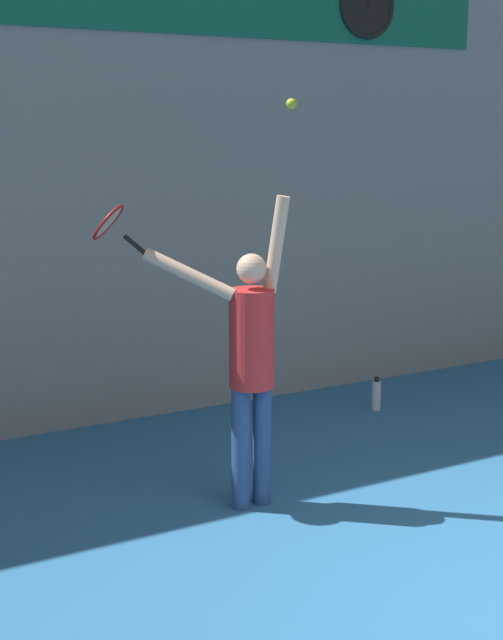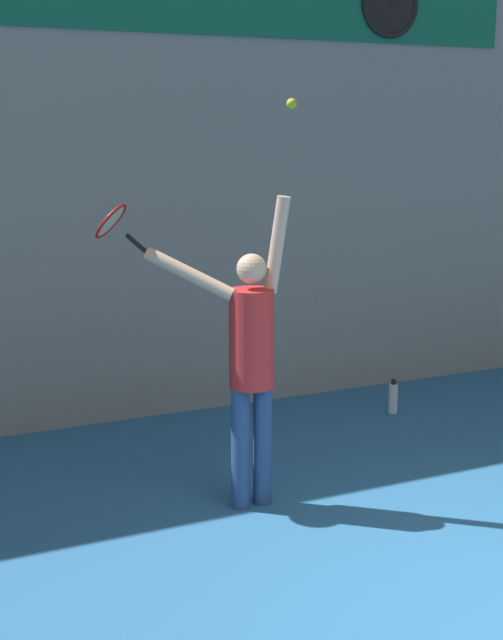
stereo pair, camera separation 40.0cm
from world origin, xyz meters
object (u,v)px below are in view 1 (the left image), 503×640
object	(u,v)px
tennis_ball	(291,104)
water_bottle	(376,395)
tennis_racket	(110,224)
tennis_player	(250,355)
scoreboard_clock	(367,5)

from	to	relation	value
tennis_ball	water_bottle	size ratio (longest dim) A/B	0.21
tennis_racket	tennis_ball	size ratio (longest dim) A/B	5.76
tennis_player	tennis_racket	xyz separation A→B (m)	(-0.78, 0.51, 0.88)
tennis_player	tennis_racket	distance (m)	1.28
tennis_racket	water_bottle	xyz separation A→B (m)	(2.85, 0.81, -1.82)
tennis_racket	tennis_ball	xyz separation A→B (m)	(1.02, -0.62, 0.78)
tennis_player	tennis_racket	world-z (taller)	tennis_player
tennis_racket	water_bottle	distance (m)	3.47
tennis_racket	scoreboard_clock	bearing A→B (deg)	26.82
scoreboard_clock	tennis_ball	xyz separation A→B (m)	(-2.19, -2.24, -0.99)
tennis_ball	water_bottle	distance (m)	3.48
scoreboard_clock	tennis_racket	bearing A→B (deg)	-153.18
tennis_racket	water_bottle	world-z (taller)	tennis_racket
scoreboard_clock	tennis_racket	world-z (taller)	scoreboard_clock
tennis_player	water_bottle	bearing A→B (deg)	32.60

